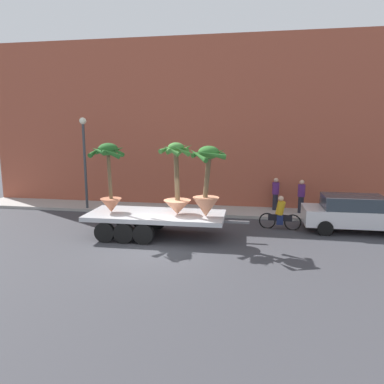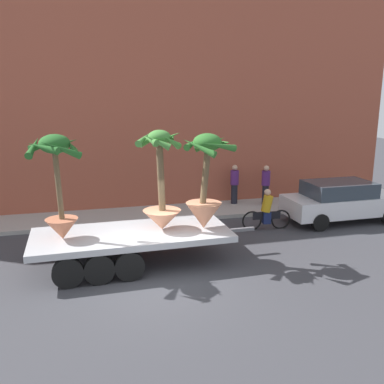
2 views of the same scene
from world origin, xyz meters
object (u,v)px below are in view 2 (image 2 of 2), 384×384
object	(u,v)px
potted_palm_middle	(205,187)
pedestrian_far_left	(234,183)
flatbed_trailer	(123,240)
potted_palm_rear	(58,183)
potted_palm_front	(161,190)
pedestrian_near_gate	(266,184)
parked_car	(342,200)
cyclist	(267,212)

from	to	relation	value
potted_palm_middle	pedestrian_far_left	xyz separation A→B (m)	(2.91, 5.41, -1.17)
flatbed_trailer	potted_palm_rear	world-z (taller)	potted_palm_rear
potted_palm_middle	potted_palm_front	world-z (taller)	potted_palm_front
potted_palm_rear	pedestrian_near_gate	distance (m)	9.69
parked_car	pedestrian_far_left	bearing A→B (deg)	137.14
cyclist	pedestrian_near_gate	distance (m)	3.03
pedestrian_far_left	parked_car	bearing A→B (deg)	-42.86
potted_palm_front	pedestrian_near_gate	xyz separation A→B (m)	(5.43, 4.71, -1.11)
parked_car	pedestrian_near_gate	size ratio (longest dim) A/B	2.66
cyclist	pedestrian_near_gate	size ratio (longest dim) A/B	1.07
potted_palm_rear	pedestrian_near_gate	bearing A→B (deg)	30.56
potted_palm_middle	parked_car	xyz separation A→B (m)	(6.19, 2.37, -1.39)
pedestrian_near_gate	potted_palm_middle	bearing A→B (deg)	-130.14
potted_palm_middle	cyclist	world-z (taller)	potted_palm_middle
cyclist	potted_palm_middle	bearing A→B (deg)	-143.84
potted_palm_rear	potted_palm_middle	xyz separation A→B (m)	(4.08, -0.08, -0.34)
flatbed_trailer	pedestrian_near_gate	xyz separation A→B (m)	(6.57, 4.76, 0.28)
potted_palm_rear	pedestrian_near_gate	xyz separation A→B (m)	(8.24, 4.87, -1.51)
potted_palm_front	potted_palm_rear	bearing A→B (deg)	-176.73
potted_palm_middle	pedestrian_near_gate	xyz separation A→B (m)	(4.17, 4.94, -1.17)
potted_palm_rear	pedestrian_far_left	size ratio (longest dim) A/B	1.68
flatbed_trailer	potted_palm_front	distance (m)	1.80
flatbed_trailer	potted_palm_front	world-z (taller)	potted_palm_front
pedestrian_near_gate	flatbed_trailer	bearing A→B (deg)	-144.08
pedestrian_near_gate	potted_palm_front	bearing A→B (deg)	-139.07
flatbed_trailer	potted_palm_front	bearing A→B (deg)	2.54
cyclist	pedestrian_near_gate	xyz separation A→B (m)	(1.19, 2.76, 0.37)
potted_palm_front	parked_car	size ratio (longest dim) A/B	0.64
cyclist	flatbed_trailer	bearing A→B (deg)	-159.68
potted_palm_rear	pedestrian_far_left	distance (m)	8.92
potted_palm_rear	parked_car	world-z (taller)	potted_palm_rear
potted_palm_middle	flatbed_trailer	bearing A→B (deg)	175.56
potted_palm_middle	potted_palm_rear	bearing A→B (deg)	178.93
parked_car	potted_palm_middle	bearing A→B (deg)	-159.04
pedestrian_near_gate	parked_car	bearing A→B (deg)	-51.85
potted_palm_rear	potted_palm_front	size ratio (longest dim) A/B	0.99
potted_palm_rear	parked_car	distance (m)	10.66
potted_palm_front	pedestrian_far_left	bearing A→B (deg)	51.14
cyclist	parked_car	size ratio (longest dim) A/B	0.40
potted_palm_middle	potted_palm_front	distance (m)	1.28
cyclist	parked_car	bearing A→B (deg)	3.42
potted_palm_rear	cyclist	bearing A→B (deg)	16.59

